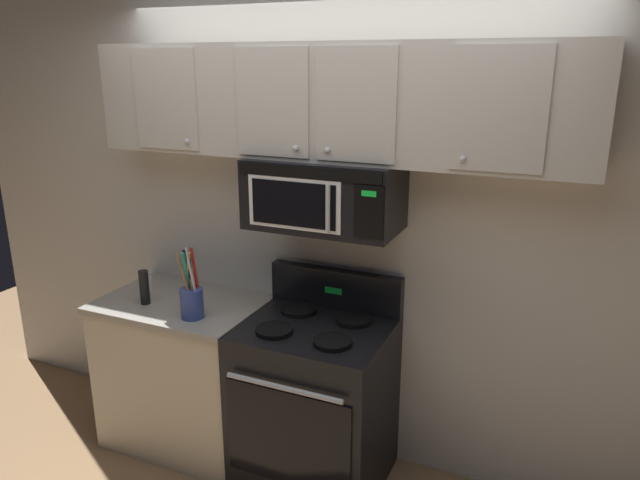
{
  "coord_description": "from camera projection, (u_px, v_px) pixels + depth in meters",
  "views": [
    {
      "loc": [
        1.16,
        -2.11,
        2.21
      ],
      "look_at": [
        0.0,
        0.49,
        1.35
      ],
      "focal_mm": 33.21,
      "sensor_mm": 36.0,
      "label": 1
    }
  ],
  "objects": [
    {
      "name": "back_wall",
      "position": [
        342.0,
        226.0,
        3.24
      ],
      "size": [
        5.2,
        0.1,
        2.7
      ],
      "primitive_type": "cube",
      "color": "silver",
      "rests_on": "ground_plane"
    },
    {
      "name": "stove_range",
      "position": [
        315.0,
        400.0,
        3.17
      ],
      "size": [
        0.76,
        0.69,
        1.12
      ],
      "color": "black",
      "rests_on": "ground_plane"
    },
    {
      "name": "over_range_microwave",
      "position": [
        324.0,
        194.0,
        2.95
      ],
      "size": [
        0.76,
        0.43,
        0.35
      ],
      "color": "black"
    },
    {
      "name": "upper_cabinets",
      "position": [
        327.0,
        102.0,
        2.85
      ],
      "size": [
        2.5,
        0.36,
        0.55
      ],
      "color": "#BCB7AD"
    },
    {
      "name": "counter_segment",
      "position": [
        187.0,
        371.0,
        3.51
      ],
      "size": [
        0.93,
        0.65,
        0.9
      ],
      "color": "beige",
      "rests_on": "ground_plane"
    },
    {
      "name": "utensil_crock_blue",
      "position": [
        191.0,
        298.0,
        3.13
      ],
      "size": [
        0.12,
        0.12,
        0.4
      ],
      "color": "#384C9E",
      "rests_on": "counter_segment"
    },
    {
      "name": "salt_shaker",
      "position": [
        149.0,
        281.0,
        3.53
      ],
      "size": [
        0.04,
        0.04,
        0.11
      ],
      "color": "white",
      "rests_on": "counter_segment"
    },
    {
      "name": "pepper_mill",
      "position": [
        144.0,
        287.0,
        3.31
      ],
      "size": [
        0.05,
        0.05,
        0.2
      ],
      "primitive_type": "cylinder",
      "color": "black",
      "rests_on": "counter_segment"
    }
  ]
}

